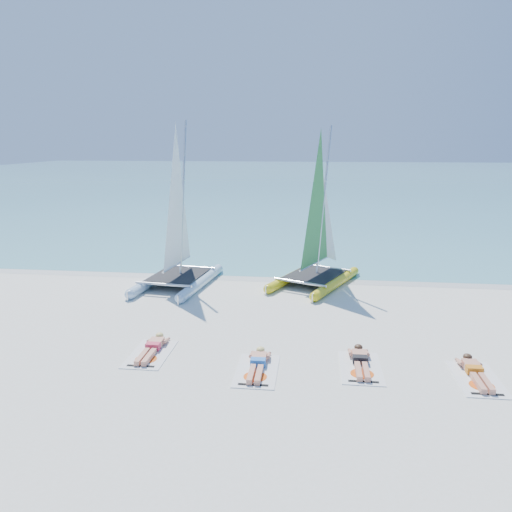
{
  "coord_description": "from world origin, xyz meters",
  "views": [
    {
      "loc": [
        1.62,
        -14.08,
        5.45
      ],
      "look_at": [
        -0.19,
        1.2,
        1.88
      ],
      "focal_mm": 35.0,
      "sensor_mm": 36.0,
      "label": 1
    }
  ],
  "objects_px": {
    "towel_b": "(257,371)",
    "sunbather_c": "(360,360)",
    "catamaran_blue": "(178,236)",
    "sunbather_d": "(475,371)",
    "towel_a": "(150,354)",
    "sunbather_a": "(153,347)",
    "towel_d": "(477,379)",
    "catamaran_yellow": "(320,233)",
    "sunbather_b": "(258,363)",
    "towel_c": "(361,368)"
  },
  "relations": [
    {
      "from": "towel_b",
      "to": "sunbather_c",
      "type": "xyz_separation_m",
      "value": [
        2.52,
        0.65,
        0.11
      ]
    },
    {
      "from": "catamaran_blue",
      "to": "sunbather_d",
      "type": "height_order",
      "value": "catamaran_blue"
    },
    {
      "from": "towel_a",
      "to": "sunbather_d",
      "type": "bearing_deg",
      "value": -1.89
    },
    {
      "from": "sunbather_a",
      "to": "towel_d",
      "type": "relative_size",
      "value": 0.93
    },
    {
      "from": "catamaran_yellow",
      "to": "sunbather_b",
      "type": "distance_m",
      "value": 8.32
    },
    {
      "from": "catamaran_blue",
      "to": "towel_a",
      "type": "height_order",
      "value": "catamaran_blue"
    },
    {
      "from": "towel_a",
      "to": "towel_d",
      "type": "relative_size",
      "value": 1.0
    },
    {
      "from": "towel_a",
      "to": "towel_b",
      "type": "height_order",
      "value": "same"
    },
    {
      "from": "towel_a",
      "to": "towel_d",
      "type": "distance_m",
      "value": 8.06
    },
    {
      "from": "towel_a",
      "to": "sunbather_c",
      "type": "distance_m",
      "value": 5.4
    },
    {
      "from": "catamaran_yellow",
      "to": "sunbather_d",
      "type": "bearing_deg",
      "value": -41.32
    },
    {
      "from": "sunbather_a",
      "to": "towel_c",
      "type": "xyz_separation_m",
      "value": [
        5.4,
        -0.37,
        -0.11
      ]
    },
    {
      "from": "towel_b",
      "to": "sunbather_c",
      "type": "distance_m",
      "value": 2.6
    },
    {
      "from": "towel_c",
      "to": "catamaran_yellow",
      "type": "bearing_deg",
      "value": 97.38
    },
    {
      "from": "catamaran_yellow",
      "to": "sunbather_c",
      "type": "bearing_deg",
      "value": -58.85
    },
    {
      "from": "sunbather_c",
      "to": "sunbather_d",
      "type": "relative_size",
      "value": 1.0
    },
    {
      "from": "catamaran_yellow",
      "to": "towel_d",
      "type": "distance_m",
      "value": 8.99
    },
    {
      "from": "towel_c",
      "to": "towel_b",
      "type": "bearing_deg",
      "value": -169.78
    },
    {
      "from": "catamaran_yellow",
      "to": "sunbather_c",
      "type": "xyz_separation_m",
      "value": [
        1.0,
        -7.52,
        -1.84
      ]
    },
    {
      "from": "catamaran_blue",
      "to": "towel_b",
      "type": "distance_m",
      "value": 8.29
    },
    {
      "from": "sunbather_d",
      "to": "towel_d",
      "type": "bearing_deg",
      "value": -90.0
    },
    {
      "from": "catamaran_yellow",
      "to": "towel_c",
      "type": "height_order",
      "value": "catamaran_yellow"
    },
    {
      "from": "towel_a",
      "to": "catamaran_blue",
      "type": "bearing_deg",
      "value": 98.71
    },
    {
      "from": "catamaran_blue",
      "to": "towel_d",
      "type": "xyz_separation_m",
      "value": [
        9.03,
        -6.9,
        -1.91
      ]
    },
    {
      "from": "catamaran_yellow",
      "to": "sunbather_b",
      "type": "height_order",
      "value": "catamaran_yellow"
    },
    {
      "from": "towel_a",
      "to": "sunbather_b",
      "type": "xyz_separation_m",
      "value": [
        2.88,
        -0.44,
        0.11
      ]
    },
    {
      "from": "catamaran_yellow",
      "to": "sunbather_d",
      "type": "height_order",
      "value": "catamaran_yellow"
    },
    {
      "from": "towel_b",
      "to": "sunbather_d",
      "type": "relative_size",
      "value": 1.07
    },
    {
      "from": "towel_a",
      "to": "sunbather_a",
      "type": "distance_m",
      "value": 0.22
    },
    {
      "from": "sunbather_c",
      "to": "sunbather_b",
      "type": "bearing_deg",
      "value": -169.78
    },
    {
      "from": "sunbather_a",
      "to": "towel_d",
      "type": "bearing_deg",
      "value": -4.62
    },
    {
      "from": "catamaran_yellow",
      "to": "towel_b",
      "type": "distance_m",
      "value": 8.53
    },
    {
      "from": "sunbather_b",
      "to": "sunbather_c",
      "type": "relative_size",
      "value": 1.0
    },
    {
      "from": "sunbather_a",
      "to": "sunbather_c",
      "type": "bearing_deg",
      "value": -1.93
    },
    {
      "from": "sunbather_a",
      "to": "towel_b",
      "type": "bearing_deg",
      "value": -16.03
    },
    {
      "from": "sunbather_b",
      "to": "sunbather_c",
      "type": "xyz_separation_m",
      "value": [
        2.52,
        0.45,
        0.0
      ]
    },
    {
      "from": "catamaran_yellow",
      "to": "sunbather_a",
      "type": "xyz_separation_m",
      "value": [
        -4.4,
        -7.33,
        -1.84
      ]
    },
    {
      "from": "sunbather_b",
      "to": "towel_d",
      "type": "relative_size",
      "value": 0.93
    },
    {
      "from": "catamaran_yellow",
      "to": "sunbather_b",
      "type": "xyz_separation_m",
      "value": [
        -1.52,
        -7.97,
        -1.84
      ]
    },
    {
      "from": "towel_d",
      "to": "catamaran_yellow",
      "type": "bearing_deg",
      "value": 114.57
    },
    {
      "from": "towel_d",
      "to": "sunbather_b",
      "type": "bearing_deg",
      "value": 179.84
    },
    {
      "from": "sunbather_b",
      "to": "sunbather_d",
      "type": "height_order",
      "value": "same"
    },
    {
      "from": "towel_b",
      "to": "sunbather_c",
      "type": "bearing_deg",
      "value": 14.39
    },
    {
      "from": "catamaran_blue",
      "to": "sunbather_d",
      "type": "bearing_deg",
      "value": -29.38
    },
    {
      "from": "catamaran_blue",
      "to": "sunbather_b",
      "type": "height_order",
      "value": "catamaran_blue"
    },
    {
      "from": "towel_b",
      "to": "sunbather_d",
      "type": "xyz_separation_m",
      "value": [
        5.17,
        0.37,
        0.11
      ]
    },
    {
      "from": "towel_a",
      "to": "towel_d",
      "type": "xyz_separation_m",
      "value": [
        8.05,
        -0.46,
        0.0
      ]
    },
    {
      "from": "sunbather_c",
      "to": "towel_c",
      "type": "bearing_deg",
      "value": -90.0
    },
    {
      "from": "sunbather_c",
      "to": "towel_d",
      "type": "xyz_separation_m",
      "value": [
        2.65,
        -0.47,
        -0.11
      ]
    },
    {
      "from": "towel_c",
      "to": "towel_d",
      "type": "height_order",
      "value": "same"
    }
  ]
}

